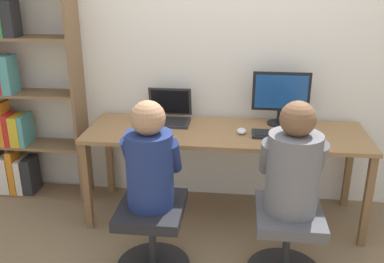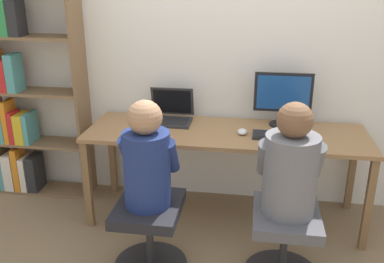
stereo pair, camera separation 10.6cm
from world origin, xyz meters
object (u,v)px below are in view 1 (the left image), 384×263
Objects in this scene: person_at_laptop at (150,160)px; bookshelf at (15,98)px; keyboard at (282,135)px; office_chair_left at (287,238)px; desktop_monitor at (281,97)px; laptop at (168,115)px; office_chair_right at (152,232)px; person_at_monitor at (294,165)px.

person_at_laptop is 1.60m from bookshelf.
keyboard is 0.89× the size of office_chair_left.
desktop_monitor reaches higher than office_chair_left.
laptop reaches higher than office_chair_left.
desktop_monitor is at bearing 47.51° from office_chair_right.
desktop_monitor reaches higher than keyboard.
office_chair_left is at bearing 2.27° from office_chair_right.
person_at_laptop is (-0.84, -0.92, -0.17)m from desktop_monitor.
office_chair_left is at bearing -43.65° from laptop.
laptop is 0.71× the size of office_chair_left.
person_at_monitor reaches higher than person_at_laptop.
office_chair_left is (0.89, -0.85, -0.50)m from laptop.
bookshelf reaches higher than desktop_monitor.
keyboard is 0.78m from office_chair_left.
desktop_monitor reaches higher than office_chair_right.
office_chair_left is 0.86m from office_chair_right.
person_at_laptop reaches higher than desktop_monitor.
person_at_laptop is at bearing -177.71° from person_at_monitor.
laptop is 0.91m from keyboard.
laptop is 1.29m from bookshelf.
person_at_monitor is at bearing 2.59° from office_chair_right.
office_chair_right is 1.71m from bookshelf.
desktop_monitor is at bearing 47.37° from person_at_laptop.
person_at_laptop reaches higher than office_chair_left.
office_chair_right is at bearing -34.33° from bookshelf.
laptop is at bearing -0.70° from bookshelf.
office_chair_left is 0.70× the size of person_at_monitor.
person_at_monitor is 1.02× the size of person_at_laptop.
laptop reaches higher than keyboard.
desktop_monitor is at bearing 90.45° from keyboard.
person_at_laptop is (-0.86, -0.03, -0.00)m from person_at_monitor.
office_chair_left is at bearing -88.88° from desktop_monitor.
office_chair_right is (0.03, -0.89, -0.50)m from laptop.
desktop_monitor is 0.89m from laptop.
keyboard is at bearing 37.82° from office_chair_right.
person_at_monitor is at bearing 2.29° from person_at_laptop.
keyboard is 0.24× the size of bookshelf.
desktop_monitor is 1.11m from office_chair_left.
office_chair_left is 2.42m from bookshelf.
office_chair_left is 0.27× the size of bookshelf.
desktop_monitor is 0.65× the size of person_at_laptop.
desktop_monitor is 0.63× the size of person_at_monitor.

